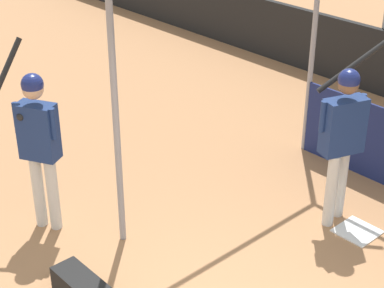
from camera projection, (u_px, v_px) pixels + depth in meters
The scene contains 3 objects.
home_plate at pixel (357, 231), 7.29m from camera, with size 0.44×0.44×0.02m.
player_batter at pixel (343, 131), 7.00m from camera, with size 0.63×1.01×2.05m.
player_waiting at pixel (38, 137), 6.87m from camera, with size 0.63×0.64×2.17m.
Camera 1 is at (2.70, -2.60, 4.28)m, focal length 60.00 mm.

